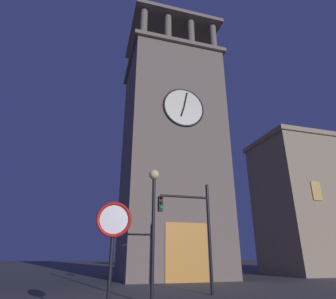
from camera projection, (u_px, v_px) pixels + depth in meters
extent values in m
plane|color=#56544F|center=(139.00, 282.00, 19.44)|extent=(200.00, 200.00, 0.00)
cube|color=#75665B|center=(171.00, 159.00, 26.05)|extent=(8.51, 7.83, 20.63)
cube|color=#75665B|center=(170.00, 68.00, 29.85)|extent=(9.11, 8.43, 0.40)
cylinder|color=#75665B|center=(213.00, 39.00, 28.50)|extent=(0.70, 0.70, 3.43)
cylinder|color=#75665B|center=(191.00, 34.00, 27.88)|extent=(0.70, 0.70, 3.43)
cylinder|color=#75665B|center=(168.00, 29.00, 27.26)|extent=(0.70, 0.70, 3.43)
cylinder|color=#75665B|center=(144.00, 24.00, 26.65)|extent=(0.70, 0.70, 3.43)
cylinder|color=#75665B|center=(191.00, 76.00, 34.45)|extent=(0.70, 0.70, 3.43)
cylinder|color=#75665B|center=(172.00, 73.00, 33.83)|extent=(0.70, 0.70, 3.43)
cylinder|color=#75665B|center=(153.00, 70.00, 33.21)|extent=(0.70, 0.70, 3.43)
cylinder|color=#75665B|center=(133.00, 66.00, 32.59)|extent=(0.70, 0.70, 3.43)
cube|color=#75665B|center=(170.00, 40.00, 31.24)|extent=(9.11, 8.43, 0.40)
cylinder|color=black|center=(170.00, 27.00, 31.92)|extent=(0.12, 0.12, 3.37)
cylinder|color=silver|center=(184.00, 107.00, 23.70)|extent=(3.53, 0.12, 3.53)
torus|color=black|center=(184.00, 107.00, 23.68)|extent=(3.69, 0.16, 3.69)
cube|color=black|center=(183.00, 111.00, 23.41)|extent=(0.40, 0.06, 0.96)
cube|color=black|center=(186.00, 100.00, 23.92)|extent=(0.43, 0.06, 1.49)
cube|color=orange|center=(187.00, 252.00, 19.57)|extent=(3.20, 0.24, 4.00)
cube|color=#E0B259|center=(316.00, 191.00, 25.80)|extent=(1.00, 0.12, 1.80)
cylinder|color=black|center=(209.00, 236.00, 13.93)|extent=(0.16, 0.16, 5.31)
cylinder|color=black|center=(184.00, 197.00, 14.30)|extent=(2.58, 0.12, 0.12)
cube|color=black|center=(160.00, 204.00, 13.82)|extent=(0.22, 0.30, 0.75)
sphere|color=#360505|center=(161.00, 198.00, 13.76)|extent=(0.16, 0.16, 0.16)
sphere|color=#392705|center=(161.00, 203.00, 13.67)|extent=(0.16, 0.16, 0.16)
sphere|color=#18C154|center=(161.00, 208.00, 13.58)|extent=(0.16, 0.16, 0.16)
cylinder|color=black|center=(153.00, 237.00, 11.12)|extent=(0.14, 0.14, 4.84)
sphere|color=#F9DB8C|center=(154.00, 175.00, 12.08)|extent=(0.44, 0.44, 0.44)
cylinder|color=black|center=(110.00, 278.00, 5.69)|extent=(0.08, 0.08, 2.57)
cylinder|color=white|center=(114.00, 219.00, 6.08)|extent=(0.70, 0.04, 0.70)
torus|color=red|center=(114.00, 219.00, 6.06)|extent=(0.78, 0.08, 0.78)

